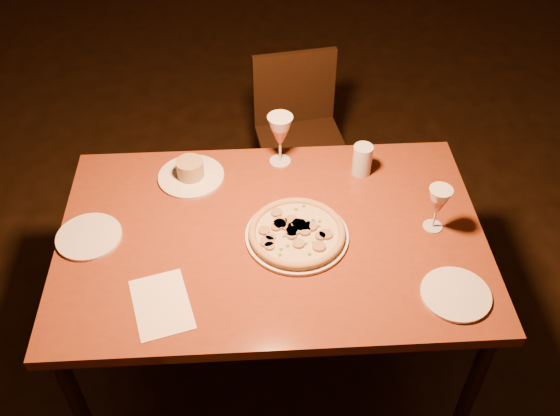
{
  "coord_description": "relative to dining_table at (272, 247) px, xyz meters",
  "views": [
    {
      "loc": [
        -0.14,
        -1.13,
        2.19
      ],
      "look_at": [
        -0.13,
        0.31,
        0.8
      ],
      "focal_mm": 40.0,
      "sensor_mm": 36.0,
      "label": 1
    }
  ],
  "objects": [
    {
      "name": "chair_far",
      "position": [
        0.12,
        0.93,
        -0.23
      ],
      "size": [
        0.45,
        0.45,
        0.79
      ],
      "rotation": [
        0.0,
        0.0,
        0.2
      ],
      "color": "black",
      "rests_on": "floor"
    },
    {
      "name": "side_plate_left",
      "position": [
        -0.59,
        -0.02,
        0.07
      ],
      "size": [
        0.21,
        0.21,
        0.01
      ],
      "primitive_type": "cylinder",
      "color": "white",
      "rests_on": "dining_table"
    },
    {
      "name": "side_plate_near",
      "position": [
        0.54,
        -0.25,
        0.07
      ],
      "size": [
        0.21,
        0.21,
        0.01
      ],
      "primitive_type": "cylinder",
      "color": "white",
      "rests_on": "dining_table"
    },
    {
      "name": "menu_card",
      "position": [
        -0.32,
        -0.28,
        0.07
      ],
      "size": [
        0.22,
        0.27,
        0.0
      ],
      "primitive_type": "cube",
      "rotation": [
        0.0,
        0.0,
        0.32
      ],
      "color": "white",
      "rests_on": "dining_table"
    },
    {
      "name": "water_tumbler",
      "position": [
        0.32,
        0.3,
        0.12
      ],
      "size": [
        0.07,
        0.07,
        0.11
      ],
      "primitive_type": "cylinder",
      "color": "silver",
      "rests_on": "dining_table"
    },
    {
      "name": "pizza_plate",
      "position": [
        0.08,
        -0.02,
        0.08
      ],
      "size": [
        0.33,
        0.33,
        0.04
      ],
      "color": "white",
      "rests_on": "dining_table"
    },
    {
      "name": "wine_glass_far",
      "position": [
        0.03,
        0.36,
        0.16
      ],
      "size": [
        0.09,
        0.09,
        0.2
      ],
      "primitive_type": null,
      "color": "#C86653",
      "rests_on": "dining_table"
    },
    {
      "name": "ramekin_saucer",
      "position": [
        -0.29,
        0.28,
        0.09
      ],
      "size": [
        0.23,
        0.23,
        0.07
      ],
      "color": "white",
      "rests_on": "dining_table"
    },
    {
      "name": "wine_glass_right",
      "position": [
        0.53,
        0.03,
        0.15
      ],
      "size": [
        0.07,
        0.07,
        0.16
      ],
      "primitive_type": null,
      "color": "#C86653",
      "rests_on": "dining_table"
    },
    {
      "name": "dining_table",
      "position": [
        0.0,
        0.0,
        0.0
      ],
      "size": [
        1.42,
        0.95,
        0.74
      ],
      "rotation": [
        0.0,
        0.0,
        0.05
      ],
      "color": "brown",
      "rests_on": "floor"
    }
  ]
}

